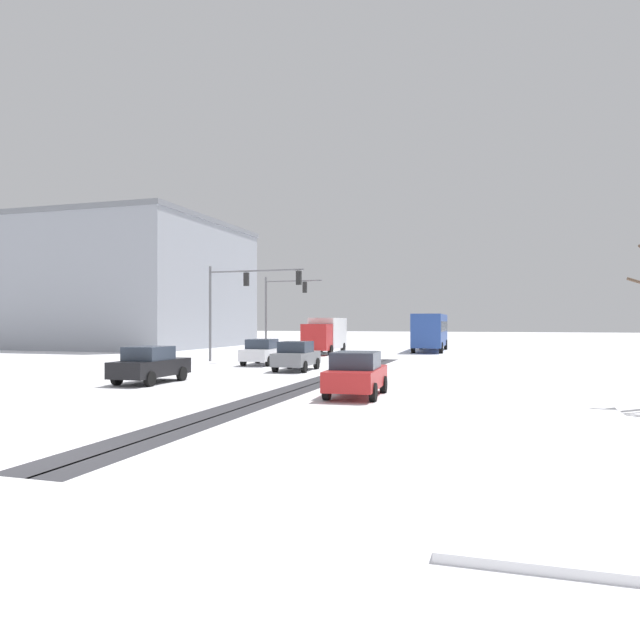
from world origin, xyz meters
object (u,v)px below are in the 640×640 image
(car_grey_second, at_px, (296,356))
(office_building_far_left_block, at_px, (96,286))
(traffic_signal_near_left, at_px, (242,292))
(box_truck_delivery, at_px, (325,334))
(car_black_third, at_px, (150,365))
(car_white_lead, at_px, (263,352))
(car_red_fourth, at_px, (356,374))
(traffic_signal_far_left, at_px, (281,302))
(bus_oncoming, at_px, (431,329))

(car_grey_second, bearing_deg, office_building_far_left_block, 142.81)
(traffic_signal_near_left, distance_m, box_truck_delivery, 12.07)
(office_building_far_left_block, bearing_deg, box_truck_delivery, -14.46)
(car_grey_second, height_order, car_black_third, same)
(car_grey_second, bearing_deg, traffic_signal_near_left, 136.19)
(car_white_lead, relative_size, car_red_fourth, 1.00)
(traffic_signal_near_left, distance_m, car_black_third, 14.41)
(traffic_signal_far_left, height_order, box_truck_delivery, traffic_signal_far_left)
(car_grey_second, relative_size, bus_oncoming, 0.38)
(traffic_signal_near_left, bearing_deg, box_truck_delivery, 77.93)
(traffic_signal_far_left, bearing_deg, box_truck_delivery, 21.72)
(office_building_far_left_block, bearing_deg, traffic_signal_far_left, -19.22)
(traffic_signal_near_left, distance_m, car_red_fourth, 19.86)
(car_grey_second, bearing_deg, bus_oncoming, 79.30)
(car_white_lead, height_order, car_grey_second, same)
(car_black_third, bearing_deg, traffic_signal_near_left, 97.83)
(car_white_lead, bearing_deg, traffic_signal_far_left, 105.78)
(car_black_third, bearing_deg, bus_oncoming, 75.21)
(car_red_fourth, bearing_deg, traffic_signal_near_left, 126.83)
(car_black_third, height_order, bus_oncoming, bus_oncoming)
(traffic_signal_far_left, relative_size, car_black_third, 1.58)
(car_grey_second, distance_m, bus_oncoming, 24.64)
(car_grey_second, relative_size, car_red_fourth, 1.00)
(car_black_third, relative_size, box_truck_delivery, 0.55)
(car_red_fourth, bearing_deg, bus_oncoming, 92.10)
(car_black_third, distance_m, box_truck_delivery, 25.19)
(traffic_signal_near_left, distance_m, traffic_signal_far_left, 10.08)
(box_truck_delivery, height_order, office_building_far_left_block, office_building_far_left_block)
(car_white_lead, xyz_separation_m, office_building_far_left_block, (-28.76, 20.95, 5.86))
(car_grey_second, xyz_separation_m, box_truck_delivery, (-3.41, 17.03, 0.82))
(traffic_signal_near_left, bearing_deg, car_grey_second, -43.81)
(traffic_signal_near_left, bearing_deg, traffic_signal_far_left, 96.05)
(box_truck_delivery, bearing_deg, car_black_third, -91.25)
(car_white_lead, xyz_separation_m, car_black_third, (-0.47, -11.65, 0.00))
(office_building_far_left_block, bearing_deg, car_grey_second, -37.19)
(car_grey_second, bearing_deg, car_white_lead, 134.78)
(traffic_signal_near_left, height_order, car_red_fourth, traffic_signal_near_left)
(car_white_lead, bearing_deg, car_black_third, -92.32)
(traffic_signal_near_left, xyz_separation_m, traffic_signal_far_left, (-1.06, 10.02, -0.31))
(car_white_lead, distance_m, car_grey_second, 4.95)
(car_white_lead, height_order, box_truck_delivery, box_truck_delivery)
(traffic_signal_far_left, relative_size, car_white_lead, 1.55)
(car_grey_second, height_order, box_truck_delivery, box_truck_delivery)
(traffic_signal_near_left, distance_m, car_grey_second, 8.98)
(box_truck_delivery, bearing_deg, car_red_fourth, -71.12)
(traffic_signal_far_left, height_order, car_red_fourth, traffic_signal_far_left)
(car_grey_second, bearing_deg, car_red_fourth, -59.73)
(traffic_signal_near_left, height_order, car_white_lead, traffic_signal_near_left)
(car_black_third, bearing_deg, car_grey_second, 64.04)
(traffic_signal_far_left, bearing_deg, office_building_far_left_block, 160.78)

